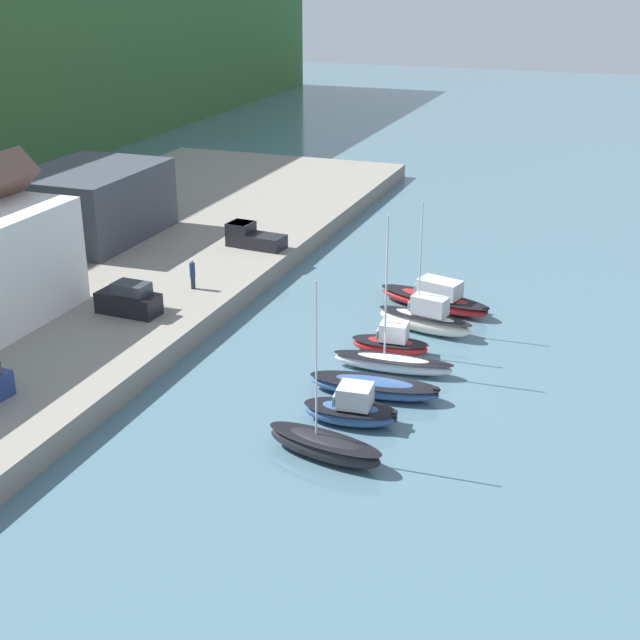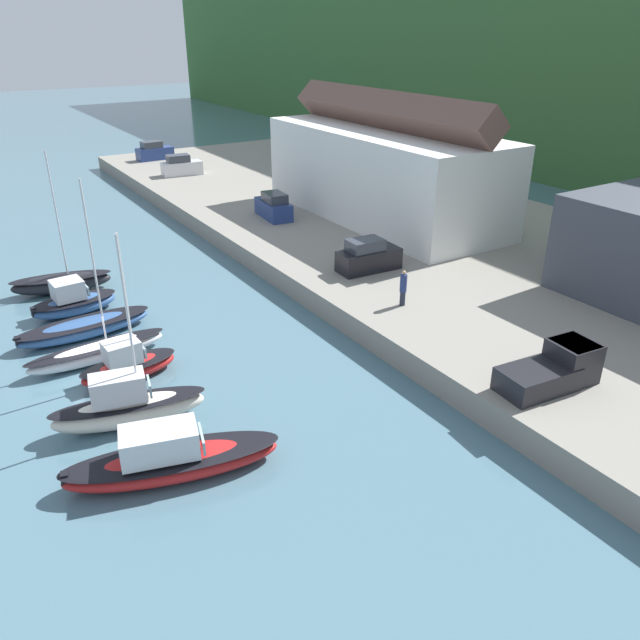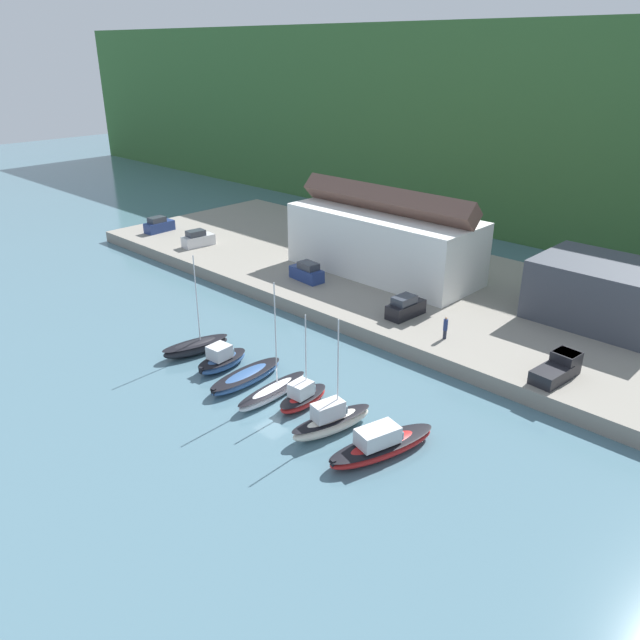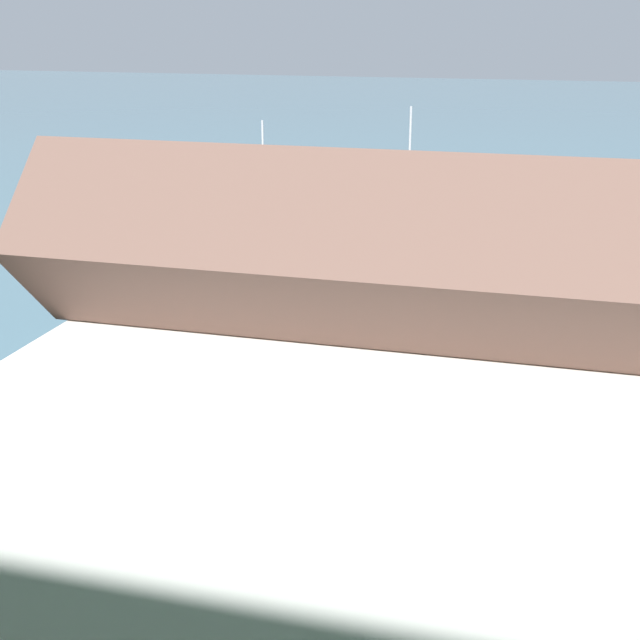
% 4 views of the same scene
% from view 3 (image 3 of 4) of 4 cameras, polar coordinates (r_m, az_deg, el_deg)
% --- Properties ---
extents(ground_plane, '(320.00, 320.00, 0.00)m').
position_cam_3_polar(ground_plane, '(49.91, -4.33, -7.39)').
color(ground_plane, slate).
extents(quay_promenade, '(99.84, 28.55, 1.43)m').
position_cam_3_polar(quay_promenade, '(68.97, 12.78, 1.86)').
color(quay_promenade, gray).
rests_on(quay_promenade, ground_plane).
extents(harbor_clubhouse, '(22.89, 8.99, 10.16)m').
position_cam_3_polar(harbor_clubhouse, '(72.42, 5.83, 7.26)').
color(harbor_clubhouse, white).
rests_on(harbor_clubhouse, quay_promenade).
extents(yacht_club_building, '(12.40, 9.22, 5.79)m').
position_cam_3_polar(yacht_club_building, '(65.01, 24.52, 2.29)').
color(yacht_club_building, '#3D424C').
rests_on(yacht_club_building, quay_promenade).
extents(moored_boat_0, '(3.03, 6.62, 9.31)m').
position_cam_3_polar(moored_boat_0, '(57.86, -11.28, -2.41)').
color(moored_boat_0, black).
rests_on(moored_boat_0, ground_plane).
extents(moored_boat_1, '(2.62, 5.27, 2.23)m').
position_cam_3_polar(moored_boat_1, '(54.88, -8.98, -3.62)').
color(moored_boat_1, '#33568E').
rests_on(moored_boat_1, ground_plane).
extents(moored_boat_2, '(2.60, 7.71, 1.00)m').
position_cam_3_polar(moored_boat_2, '(52.41, -6.76, -5.19)').
color(moored_boat_2, '#33568E').
rests_on(moored_boat_2, ground_plane).
extents(moored_boat_3, '(1.98, 7.46, 9.65)m').
position_cam_3_polar(moored_boat_3, '(50.05, -4.36, -6.53)').
color(moored_boat_3, white).
rests_on(moored_boat_3, ground_plane).
extents(moored_boat_4, '(2.22, 5.00, 7.58)m').
position_cam_3_polar(moored_boat_4, '(48.86, -1.59, -7.04)').
color(moored_boat_4, red).
rests_on(moored_boat_4, ground_plane).
extents(moored_boat_5, '(3.07, 6.96, 8.83)m').
position_cam_3_polar(moored_boat_5, '(45.59, 1.02, -9.21)').
color(moored_boat_5, white).
rests_on(moored_boat_5, ground_plane).
extents(moored_boat_6, '(4.42, 8.85, 2.24)m').
position_cam_3_polar(moored_boat_6, '(43.62, 5.61, -11.29)').
color(moored_boat_6, red).
rests_on(moored_boat_6, ground_plane).
extents(parked_car_0, '(2.03, 4.29, 2.16)m').
position_cam_3_polar(parked_car_0, '(61.45, 7.81, 1.14)').
color(parked_car_0, black).
rests_on(parked_car_0, quay_promenade).
extents(parked_car_1, '(2.23, 4.37, 2.16)m').
position_cam_3_polar(parked_car_1, '(84.64, -11.11, 7.27)').
color(parked_car_1, silver).
rests_on(parked_car_1, quay_promenade).
extents(parked_car_2, '(4.35, 2.20, 2.16)m').
position_cam_3_polar(parked_car_2, '(70.49, -1.20, 4.36)').
color(parked_car_2, navy).
rests_on(parked_car_2, quay_promenade).
extents(parked_car_3, '(2.02, 4.29, 2.16)m').
position_cam_3_polar(parked_car_3, '(92.67, -14.51, 8.38)').
color(parked_car_3, navy).
rests_on(parked_car_3, quay_promenade).
extents(pickup_truck_0, '(2.40, 4.89, 1.90)m').
position_cam_3_polar(pickup_truck_0, '(53.36, 20.98, -4.09)').
color(pickup_truck_0, black).
rests_on(pickup_truck_0, quay_promenade).
extents(person_on_quay, '(0.40, 0.40, 2.14)m').
position_cam_3_polar(person_on_quay, '(57.23, 11.39, -0.68)').
color(person_on_quay, '#232838').
rests_on(person_on_quay, quay_promenade).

